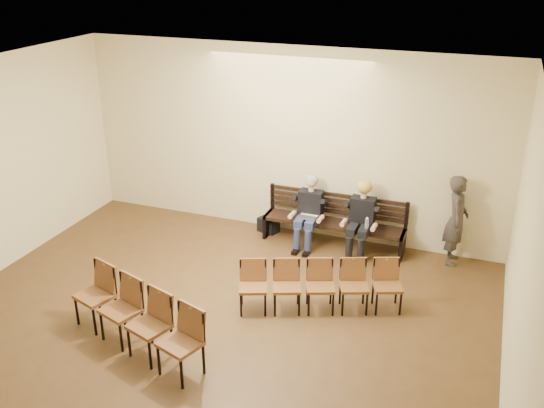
{
  "coord_description": "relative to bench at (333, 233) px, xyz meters",
  "views": [
    {
      "loc": [
        3.46,
        -5.03,
        5.1
      ],
      "look_at": [
        0.04,
        4.05,
        0.91
      ],
      "focal_mm": 40.0,
      "sensor_mm": 36.0,
      "label": 1
    }
  ],
  "objects": [
    {
      "name": "seated_man",
      "position": [
        -0.43,
        -0.12,
        0.41
      ],
      "size": [
        0.53,
        0.73,
        1.27
      ],
      "primitive_type": null,
      "color": "black",
      "rests_on": "ground"
    },
    {
      "name": "water_bottle",
      "position": [
        0.67,
        -0.32,
        0.33
      ],
      "size": [
        0.07,
        0.07,
        0.21
      ],
      "primitive_type": "cylinder",
      "rotation": [
        0.0,
        0.0,
        -0.09
      ],
      "color": "silver",
      "rests_on": "bench"
    },
    {
      "name": "ground",
      "position": [
        -1.01,
        -4.65,
        -0.23
      ],
      "size": [
        10.0,
        10.0,
        0.0
      ],
      "primitive_type": "plane",
      "color": "#53391C",
      "rests_on": "ground"
    },
    {
      "name": "chair_row_front",
      "position": [
        0.39,
        -2.15,
        0.17
      ],
      "size": [
        2.4,
        1.28,
        0.79
      ],
      "primitive_type": "cube",
      "rotation": [
        0.0,
        0.0,
        0.37
      ],
      "color": "brown",
      "rests_on": "ground"
    },
    {
      "name": "chair_row_back",
      "position": [
        -1.69,
        -3.92,
        0.24
      ],
      "size": [
        2.3,
        1.2,
        0.93
      ],
      "primitive_type": "cube",
      "rotation": [
        0.0,
        0.0,
        -0.32
      ],
      "color": "brown",
      "rests_on": "ground"
    },
    {
      "name": "laptop",
      "position": [
        -0.41,
        -0.25,
        0.34
      ],
      "size": [
        0.34,
        0.28,
        0.23
      ],
      "primitive_type": "cube",
      "rotation": [
        0.0,
        0.0,
        -0.09
      ],
      "color": "silver",
      "rests_on": "bench"
    },
    {
      "name": "bench",
      "position": [
        0.0,
        0.0,
        0.0
      ],
      "size": [
        2.6,
        0.9,
        0.45
      ],
      "primitive_type": "cube",
      "color": "black",
      "rests_on": "ground"
    },
    {
      "name": "passerby",
      "position": [
        2.1,
        0.1,
        0.69
      ],
      "size": [
        0.47,
        0.69,
        1.83
      ],
      "primitive_type": "imported",
      "rotation": [
        0.0,
        0.0,
        1.61
      ],
      "color": "#35312C",
      "rests_on": "ground"
    },
    {
      "name": "room_walls",
      "position": [
        -1.01,
        -3.86,
        2.31
      ],
      "size": [
        8.02,
        10.01,
        3.51
      ],
      "color": "beige",
      "rests_on": "ground"
    },
    {
      "name": "bag",
      "position": [
        -1.3,
        0.1,
        -0.09
      ],
      "size": [
        0.44,
        0.36,
        0.27
      ],
      "primitive_type": "cube",
      "rotation": [
        0.0,
        0.0,
        -0.34
      ],
      "color": "black",
      "rests_on": "ground"
    },
    {
      "name": "seated_woman",
      "position": [
        0.52,
        -0.12,
        0.4
      ],
      "size": [
        0.53,
        0.74,
        1.24
      ],
      "primitive_type": null,
      "color": "black",
      "rests_on": "ground"
    }
  ]
}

